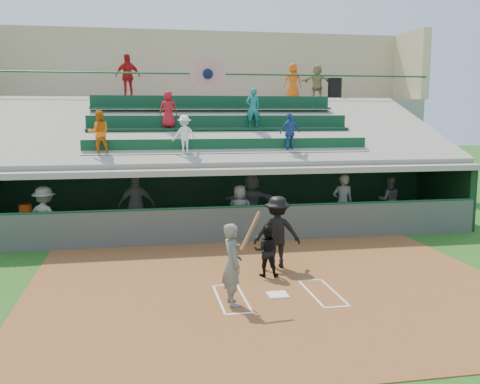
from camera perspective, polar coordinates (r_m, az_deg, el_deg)
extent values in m
plane|color=#1D4B15|center=(11.89, 4.04, -11.04)|extent=(100.00, 100.00, 0.00)
cube|color=brown|center=(12.35, 3.45, -10.24)|extent=(11.00, 9.00, 0.02)
cube|color=white|center=(11.88, 4.04, -10.88)|extent=(0.43, 0.43, 0.03)
cube|color=silver|center=(11.73, 0.42, -11.18)|extent=(0.05, 1.80, 0.01)
cube|color=white|center=(12.09, 7.55, -10.65)|extent=(0.05, 1.80, 0.01)
cube|color=white|center=(11.64, -2.29, -11.34)|extent=(0.05, 1.80, 0.01)
cube|color=silver|center=(12.26, 10.03, -10.43)|extent=(0.05, 1.80, 0.01)
cube|color=white|center=(12.52, -1.62, -9.90)|extent=(0.60, 0.05, 0.01)
cube|color=silver|center=(12.98, 7.48, -9.30)|extent=(0.60, 0.05, 0.01)
cube|color=white|center=(10.85, -0.11, -12.83)|extent=(0.60, 0.05, 0.01)
cube|color=white|center=(11.38, 10.32, -11.95)|extent=(0.60, 0.05, 0.01)
cube|color=gray|center=(18.26, -1.28, -4.06)|extent=(16.00, 3.50, 0.04)
cube|color=gray|center=(24.57, -3.83, 4.51)|extent=(20.00, 3.00, 4.60)
cube|color=#494E4A|center=(16.46, -0.31, -3.54)|extent=(16.00, 0.06, 1.10)
cylinder|color=#144123|center=(16.35, -0.31, -1.59)|extent=(16.00, 0.08, 0.08)
cube|color=black|center=(19.77, -2.11, 0.08)|extent=(16.00, 0.25, 2.20)
cube|color=black|center=(20.87, 20.94, -0.03)|extent=(0.25, 3.50, 2.20)
cube|color=gray|center=(17.92, -1.31, 2.77)|extent=(16.40, 3.90, 0.18)
cube|color=gray|center=(21.48, -2.79, 0.87)|extent=(16.40, 3.50, 2.30)
cube|color=#99988B|center=(22.99, -3.37, 4.24)|extent=(16.40, 0.30, 4.60)
cube|color=gray|center=(19.66, -2.19, 6.91)|extent=(16.40, 6.51, 2.37)
cube|color=#0D3C1E|center=(17.34, -1.02, 4.08)|extent=(9.40, 0.42, 0.08)
cube|color=#0D3C21|center=(17.52, -1.13, 4.97)|extent=(9.40, 0.06, 0.45)
cube|color=#0C381D|center=(19.17, -1.97, 6.73)|extent=(9.40, 0.42, 0.08)
cube|color=#0C3821|center=(19.36, -2.06, 7.51)|extent=(9.40, 0.06, 0.45)
cube|color=#0D3C1F|center=(21.05, -2.76, 8.91)|extent=(9.40, 0.42, 0.08)
cube|color=#0C3621|center=(21.25, -2.84, 9.61)|extent=(9.40, 0.06, 0.45)
imported|color=orange|center=(17.21, -14.81, 6.16)|extent=(0.73, 0.61, 1.35)
imported|color=white|center=(17.22, -5.95, 6.14)|extent=(0.86, 0.62, 1.20)
imported|color=#264898|center=(17.84, 5.35, 6.35)|extent=(0.80, 0.49, 1.28)
imported|color=#A3121C|center=(19.08, -7.65, 8.71)|extent=(0.66, 0.45, 1.29)
imported|color=#176B6A|center=(19.47, 1.39, 8.93)|extent=(0.53, 0.36, 1.40)
cylinder|color=#154227|center=(23.09, -3.47, 12.46)|extent=(20.00, 0.07, 0.07)
cylinder|color=red|center=(23.07, -3.46, 12.46)|extent=(1.50, 0.06, 1.50)
sphere|color=#0D1436|center=(23.04, -3.45, 12.47)|extent=(0.44, 0.44, 0.44)
cube|color=tan|center=(26.11, -4.31, 13.30)|extent=(20.00, 0.40, 3.20)
cube|color=#C4B583|center=(27.62, 17.70, 12.66)|extent=(0.40, 3.00, 3.20)
imported|color=#555752|center=(11.08, -0.83, -7.72)|extent=(0.47, 0.66, 1.71)
cylinder|color=brown|center=(10.82, 1.13, -4.16)|extent=(0.56, 0.54, 0.75)
sphere|color=olive|center=(11.00, -0.16, -5.82)|extent=(0.10, 0.10, 0.10)
imported|color=black|center=(13.05, 2.84, -6.27)|extent=(0.71, 0.61, 1.26)
imported|color=black|center=(13.77, 3.99, -4.26)|extent=(1.29, 0.88, 1.84)
cube|color=brown|center=(19.29, -2.54, -2.65)|extent=(14.99, 2.07, 0.45)
cube|color=silver|center=(17.77, -21.92, -3.68)|extent=(1.01, 0.85, 0.77)
cylinder|color=#DD4A0D|center=(17.72, -21.91, -1.83)|extent=(0.38, 0.38, 0.38)
imported|color=#5A5D58|center=(16.68, -20.10, -2.52)|extent=(1.34, 1.09, 1.81)
imported|color=#565853|center=(17.60, -10.99, -1.37)|extent=(1.17, 0.54, 1.95)
imported|color=#555853|center=(16.97, -0.02, -2.06)|extent=(0.94, 0.76, 1.67)
imported|color=#595C56|center=(18.19, 1.23, -0.98)|extent=(1.80, 0.70, 1.90)
imported|color=#555752|center=(18.12, 10.89, -1.14)|extent=(0.73, 0.51, 1.92)
imported|color=#575A55|center=(20.03, 15.59, -0.79)|extent=(0.93, 0.80, 1.65)
cylinder|color=black|center=(24.98, 10.07, 10.81)|extent=(0.62, 0.62, 0.93)
imported|color=#AE1513|center=(23.94, -11.87, 12.01)|extent=(1.19, 0.84, 1.88)
imported|color=#DC530C|center=(24.45, 5.66, 11.70)|extent=(0.82, 0.60, 1.57)
imported|color=tan|center=(25.25, 8.23, 11.56)|extent=(1.54, 0.87, 1.58)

